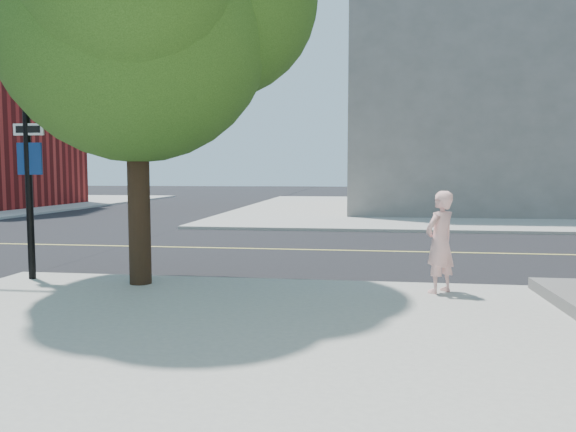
# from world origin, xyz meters

# --- Properties ---
(ground) EXTENTS (140.00, 140.00, 0.00)m
(ground) POSITION_xyz_m (0.00, 0.00, 0.00)
(ground) COLOR black
(ground) RESTS_ON ground
(road_ew) EXTENTS (140.00, 9.00, 0.01)m
(road_ew) POSITION_xyz_m (0.00, 4.50, 0.01)
(road_ew) COLOR black
(road_ew) RESTS_ON ground
(sidewalk_ne) EXTENTS (29.00, 25.00, 0.12)m
(sidewalk_ne) POSITION_xyz_m (13.50, 21.50, 0.06)
(sidewalk_ne) COLOR #9E9D94
(sidewalk_ne) RESTS_ON ground
(filler_ne) EXTENTS (18.00, 16.00, 14.00)m
(filler_ne) POSITION_xyz_m (14.00, 22.00, 7.12)
(filler_ne) COLOR slate
(filler_ne) RESTS_ON sidewalk_ne
(man_on_phone) EXTENTS (0.71, 0.70, 1.65)m
(man_on_phone) POSITION_xyz_m (6.85, -0.75, 0.95)
(man_on_phone) COLOR #FDB7B1
(man_on_phone) RESTS_ON sidewalk_se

